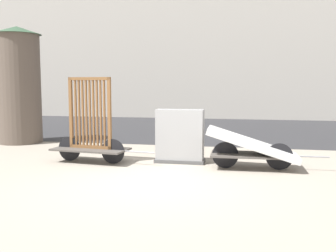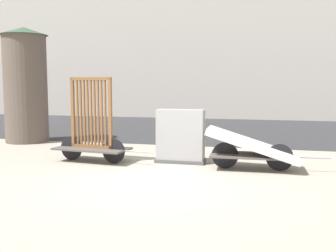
{
  "view_description": "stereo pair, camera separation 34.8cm",
  "coord_description": "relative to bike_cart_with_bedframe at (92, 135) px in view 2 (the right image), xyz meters",
  "views": [
    {
      "loc": [
        1.71,
        -6.82,
        1.8
      ],
      "look_at": [
        0.0,
        1.59,
        0.88
      ],
      "focal_mm": 42.0,
      "sensor_mm": 36.0,
      "label": 1
    },
    {
      "loc": [
        2.05,
        -6.74,
        1.8
      ],
      "look_at": [
        0.0,
        1.59,
        0.88
      ],
      "focal_mm": 42.0,
      "sensor_mm": 36.0,
      "label": 2
    }
  ],
  "objects": [
    {
      "name": "utility_cabinet",
      "position": [
        2.02,
        0.37,
        -0.06
      ],
      "size": [
        1.14,
        0.44,
        1.22
      ],
      "color": "#4C4C4C",
      "rests_on": "ground_plane"
    },
    {
      "name": "advertising_column",
      "position": [
        -3.31,
        2.44,
        1.16
      ],
      "size": [
        1.45,
        1.45,
        3.52
      ],
      "color": "brown",
      "rests_on": "ground_plane"
    },
    {
      "name": "bike_cart_with_bedframe",
      "position": [
        0.0,
        0.0,
        0.0
      ],
      "size": [
        2.46,
        0.98,
        1.95
      ],
      "rotation": [
        0.0,
        0.0,
        -0.12
      ],
      "color": "#4C4742",
      "rests_on": "ground_plane"
    },
    {
      "name": "building_facade",
      "position": [
        1.82,
        13.86,
        4.09
      ],
      "size": [
        48.0,
        4.0,
        9.43
      ],
      "color": "#B2ADA3",
      "rests_on": "ground_plane"
    },
    {
      "name": "road_strip",
      "position": [
        1.82,
        7.32,
        -0.63
      ],
      "size": [
        56.0,
        9.07,
        0.01
      ],
      "color": "#2D2D30",
      "rests_on": "ground_plane"
    },
    {
      "name": "bike_cart_with_mattress",
      "position": [
        3.64,
        0.0,
        -0.16
      ],
      "size": [
        2.54,
        0.91,
        0.89
      ],
      "rotation": [
        0.0,
        0.0,
        0.03
      ],
      "color": "#4C4742",
      "rests_on": "ground_plane"
    },
    {
      "name": "ground_plane",
      "position": [
        1.82,
        -1.59,
        -0.63
      ],
      "size": [
        60.0,
        60.0,
        0.0
      ],
      "primitive_type": "plane",
      "color": "gray"
    }
  ]
}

